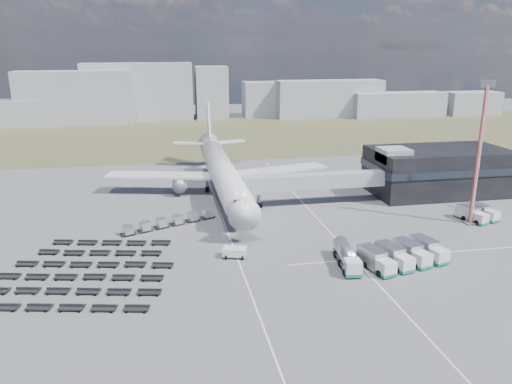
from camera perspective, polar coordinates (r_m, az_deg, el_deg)
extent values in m
plane|color=#565659|center=(82.84, -1.17, -6.37)|extent=(420.00, 420.00, 0.00)
cube|color=#434128|center=(188.54, -6.78, 6.46)|extent=(420.00, 90.00, 0.01)
cube|color=silver|center=(87.15, -3.02, -5.21)|extent=(0.25, 110.00, 0.01)
cube|color=silver|center=(91.10, 8.30, -4.39)|extent=(0.25, 110.00, 0.01)
cube|color=silver|center=(83.50, 17.10, -6.94)|extent=(40.00, 0.25, 0.01)
cube|color=black|center=(119.46, 20.10, 2.28)|extent=(30.00, 16.00, 10.00)
cube|color=#262D38|center=(119.20, 20.16, 2.84)|extent=(30.40, 16.40, 1.60)
cube|color=#939399|center=(111.11, 15.49, 4.07)|extent=(6.00, 6.00, 3.00)
cube|color=#939399|center=(104.19, 6.78, 1.27)|extent=(29.80, 3.00, 3.00)
cube|color=#939399|center=(100.59, -0.44, 0.84)|extent=(4.00, 3.60, 3.40)
cylinder|color=slate|center=(102.03, 0.34, -0.42)|extent=(0.70, 0.70, 5.10)
cylinder|color=black|center=(102.66, 0.34, -1.54)|extent=(1.40, 0.90, 1.40)
cylinder|color=silver|center=(109.43, -3.80, 2.19)|extent=(5.60, 48.00, 5.60)
cone|color=silver|center=(84.21, -1.59, -2.13)|extent=(5.60, 5.00, 5.60)
cone|color=silver|center=(136.45, -5.26, 5.34)|extent=(5.60, 8.00, 5.60)
cube|color=black|center=(85.84, -1.80, -1.21)|extent=(2.20, 2.00, 0.80)
cube|color=silver|center=(113.85, -10.61, 1.88)|extent=(25.59, 11.38, 0.50)
cube|color=silver|center=(116.68, 2.26, 2.50)|extent=(25.59, 11.38, 0.50)
cylinder|color=slate|center=(112.39, -8.78, 0.89)|extent=(3.00, 5.00, 3.00)
cylinder|color=slate|center=(114.49, 0.76, 1.37)|extent=(3.00, 5.00, 3.00)
cube|color=silver|center=(137.94, -7.63, 5.55)|extent=(9.49, 5.63, 0.35)
cube|color=silver|center=(138.94, -3.08, 5.75)|extent=(9.49, 5.63, 0.35)
cube|color=silver|center=(138.44, -5.45, 7.89)|extent=(0.50, 9.06, 11.45)
cylinder|color=slate|center=(90.68, -2.12, -3.48)|extent=(0.50, 0.50, 2.50)
cylinder|color=slate|center=(114.00, -5.61, 0.62)|extent=(0.60, 0.60, 2.50)
cylinder|color=slate|center=(114.70, -2.43, 0.79)|extent=(0.60, 0.60, 2.50)
cylinder|color=black|center=(90.93, -2.12, -3.92)|extent=(0.50, 1.20, 1.20)
cube|color=#989AA5|center=(231.03, -26.26, 8.08)|extent=(27.00, 12.00, 10.83)
cube|color=#989AA5|center=(225.64, -19.95, 10.07)|extent=(46.79, 12.00, 22.21)
cube|color=#989AA5|center=(230.71, -13.32, 11.07)|extent=(47.35, 12.00, 24.96)
cube|color=#989AA5|center=(232.10, -5.11, 11.25)|extent=(14.28, 12.00, 23.31)
cube|color=#989AA5|center=(240.57, 3.68, 10.59)|extent=(42.65, 12.00, 16.06)
cube|color=#989AA5|center=(238.34, 8.37, 10.50)|extent=(49.81, 12.00, 16.88)
cube|color=#989AA5|center=(246.20, 15.85, 9.59)|extent=(44.11, 12.00, 11.27)
cube|color=#989AA5|center=(264.67, 23.40, 9.28)|extent=(25.57, 12.00, 11.03)
cube|color=silver|center=(73.82, 11.00, -8.45)|extent=(2.59, 2.59, 2.21)
cube|color=#157661|center=(74.18, 10.96, -9.06)|extent=(2.70, 2.70, 0.48)
cylinder|color=silver|center=(77.83, 10.18, -6.72)|extent=(3.32, 7.47, 2.41)
cube|color=slate|center=(78.26, 10.14, -7.47)|extent=(3.23, 7.46, 0.34)
cylinder|color=black|center=(77.08, 10.37, -8.06)|extent=(2.62, 1.37, 1.06)
cube|color=silver|center=(78.96, -2.44, -6.93)|extent=(4.09, 3.00, 1.61)
cube|color=silver|center=(117.69, -0.54, 1.30)|extent=(2.51, 5.55, 2.53)
cube|color=#157661|center=(117.97, -0.54, 0.82)|extent=(2.61, 5.64, 0.41)
cube|color=silver|center=(74.99, 14.66, -8.39)|extent=(2.72, 2.65, 2.17)
cube|color=#157661|center=(75.33, 14.61, -8.97)|extent=(2.84, 2.77, 0.44)
cube|color=silver|center=(77.27, 13.07, -7.20)|extent=(3.39, 4.98, 2.57)
cube|color=silver|center=(77.02, 16.62, -7.87)|extent=(2.72, 2.65, 2.17)
cube|color=#157661|center=(77.36, 16.57, -8.44)|extent=(2.84, 2.77, 0.44)
cube|color=silver|center=(79.25, 15.01, -6.73)|extent=(3.39, 4.98, 2.57)
cube|color=silver|center=(79.15, 18.48, -7.37)|extent=(2.72, 2.65, 2.17)
cube|color=#157661|center=(79.48, 18.42, -7.93)|extent=(2.84, 2.77, 0.44)
cube|color=silver|center=(81.31, 16.86, -6.28)|extent=(3.39, 4.98, 2.57)
cube|color=silver|center=(81.36, 20.23, -6.89)|extent=(2.72, 2.65, 2.17)
cube|color=#157661|center=(81.68, 20.17, -7.44)|extent=(2.84, 2.77, 0.44)
cube|color=silver|center=(83.47, 18.61, -5.85)|extent=(3.39, 4.98, 2.57)
cube|color=silver|center=(101.81, 24.35, -2.79)|extent=(2.55, 2.49, 1.97)
cube|color=#157661|center=(102.04, 24.31, -3.19)|extent=(2.66, 2.60, 0.40)
cube|color=silver|center=(103.52, 23.03, -2.12)|extent=(3.26, 4.57, 2.33)
cube|color=silver|center=(104.16, 25.39, -2.50)|extent=(2.55, 2.49, 1.97)
cube|color=#157661|center=(104.39, 25.34, -2.90)|extent=(2.66, 2.60, 0.40)
cube|color=silver|center=(105.83, 24.08, -1.86)|extent=(3.26, 4.57, 2.33)
cube|color=black|center=(90.72, -14.38, -4.64)|extent=(3.00, 2.48, 0.18)
cube|color=silver|center=(90.43, -14.42, -4.14)|extent=(2.09, 2.09, 1.49)
cube|color=black|center=(91.73, -12.52, -4.27)|extent=(3.00, 2.48, 0.18)
cube|color=silver|center=(91.44, -12.56, -3.78)|extent=(2.09, 2.09, 1.49)
cube|color=black|center=(92.84, -10.71, -3.91)|extent=(3.00, 2.48, 0.18)
cube|color=silver|center=(92.55, -10.74, -3.42)|extent=(2.09, 2.09, 1.49)
cube|color=black|center=(94.04, -8.94, -3.55)|extent=(3.00, 2.48, 0.18)
cube|color=silver|center=(93.76, -8.96, -3.07)|extent=(2.09, 2.09, 1.49)
cube|color=black|center=(95.34, -7.22, -3.20)|extent=(3.00, 2.48, 0.18)
cube|color=silver|center=(95.06, -7.24, -2.72)|extent=(2.09, 2.09, 1.49)
cube|color=black|center=(96.72, -5.55, -2.86)|extent=(3.00, 2.48, 0.18)
cube|color=silver|center=(96.45, -5.56, -2.39)|extent=(2.09, 2.09, 1.49)
cube|color=black|center=(69.34, -21.94, -12.07)|extent=(24.60, 6.70, 0.74)
cube|color=black|center=(72.87, -20.62, -10.49)|extent=(24.60, 6.70, 0.74)
cube|color=black|center=(76.49, -19.44, -9.06)|extent=(24.60, 6.70, 0.74)
cube|color=black|center=(80.18, -18.37, -7.76)|extent=(24.60, 6.70, 0.74)
cube|color=black|center=(83.93, -17.40, -6.57)|extent=(20.56, 5.83, 0.74)
cube|color=black|center=(87.74, -16.52, -5.48)|extent=(20.56, 5.83, 0.74)
cylinder|color=red|center=(98.59, 24.06, 3.64)|extent=(0.71, 0.71, 25.42)
cube|color=slate|center=(96.90, 24.96, 11.16)|extent=(2.49, 1.50, 1.22)
cube|color=#565659|center=(101.80, 23.25, -3.26)|extent=(2.03, 2.03, 0.31)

